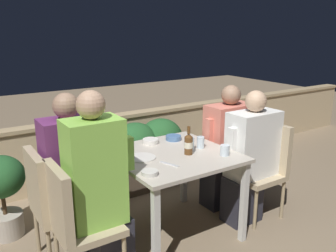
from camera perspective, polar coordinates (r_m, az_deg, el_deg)
The scene contains 22 objects.
ground_plane at distance 3.28m, azimuth 0.71°, elevation -16.64°, with size 16.00×16.00×0.00m, color #847056.
parapet_wall at distance 4.29m, azimuth -10.20°, elevation -3.35°, with size 9.00×0.18×0.75m.
dining_table at distance 2.99m, azimuth 0.75°, elevation -6.07°, with size 0.95×0.95×0.74m.
planter_hedge at distance 3.92m, azimuth -5.28°, elevation -4.38°, with size 1.20×0.47×0.77m.
chair_left_near at distance 2.53m, azimuth -14.97°, elevation -13.83°, with size 0.43×0.42×0.89m.
person_green_blouse at distance 2.52m, azimuth -10.95°, elevation -9.64°, with size 0.47×0.26×1.36m.
chair_left_far at distance 2.83m, azimuth -18.35°, elevation -10.89°, with size 0.43×0.42×0.89m.
person_purple_stripe at distance 2.82m, azimuth -14.68°, elevation -7.80°, with size 0.48×0.26×1.30m.
chair_right_near at distance 3.49m, azimuth 15.18°, elevation -5.54°, with size 0.43×0.42×0.89m.
person_white_polo at distance 3.32m, azimuth 12.96°, elevation -4.99°, with size 0.52×0.26×1.22m.
chair_right_far at distance 3.74m, azimuth 11.54°, elevation -3.89°, with size 0.43×0.42×0.89m.
person_coral_top at distance 3.58m, azimuth 9.33°, elevation -3.31°, with size 0.52×0.26×1.22m.
beer_bottle at distance 2.92m, azimuth 3.31°, elevation -2.85°, with size 0.07×0.07×0.24m.
plate_0 at distance 2.86m, azimuth -4.23°, elevation -5.07°, with size 0.23×0.23×0.01m.
bowl_0 at distance 2.54m, azimuth -2.95°, elevation -7.44°, with size 0.12×0.12×0.03m.
bowl_1 at distance 3.21m, azimuth -2.81°, elevation -2.39°, with size 0.14×0.14×0.04m.
bowl_2 at distance 3.31m, azimuth 0.88°, elevation -1.83°, with size 0.14×0.14×0.04m.
glass_cup_0 at distance 2.94m, azimuth 9.10°, elevation -3.86°, with size 0.08×0.08×0.09m.
glass_cup_1 at distance 3.03m, azimuth 3.60°, elevation -2.84°, with size 0.06×0.06×0.11m.
glass_cup_2 at distance 3.09m, azimuth 5.25°, elevation -2.63°, with size 0.06×0.06×0.10m.
fork_0 at distance 2.72m, azimuth 0.19°, elevation -6.13°, with size 0.08×0.17×0.01m.
potted_plant at distance 3.34m, azimuth -25.11°, elevation -8.99°, with size 0.40×0.40×0.73m.
Camera 1 is at (-1.56, -2.31, 1.74)m, focal length 38.00 mm.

